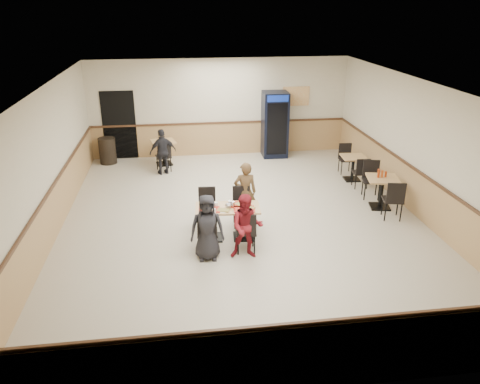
{
  "coord_description": "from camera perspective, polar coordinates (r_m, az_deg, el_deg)",
  "views": [
    {
      "loc": [
        -1.36,
        -9.36,
        4.6
      ],
      "look_at": [
        -0.13,
        -0.5,
        0.91
      ],
      "focal_mm": 35.0,
      "sensor_mm": 36.0,
      "label": 1
    }
  ],
  "objects": [
    {
      "name": "ground",
      "position": [
        10.52,
        0.35,
        -3.54
      ],
      "size": [
        10.0,
        10.0,
        0.0
      ],
      "primitive_type": "plane",
      "color": "beige",
      "rests_on": "ground"
    },
    {
      "name": "room_shell",
      "position": [
        12.96,
        6.54,
        4.15
      ],
      "size": [
        10.0,
        10.0,
        10.0
      ],
      "color": "silver",
      "rests_on": "ground"
    },
    {
      "name": "main_table",
      "position": [
        9.6,
        -1.5,
        -3.14
      ],
      "size": [
        1.35,
        0.74,
        0.7
      ],
      "rotation": [
        0.0,
        0.0,
        -0.07
      ],
      "color": "black",
      "rests_on": "ground"
    },
    {
      "name": "main_chairs",
      "position": [
        9.61,
        -1.78,
        -3.27
      ],
      "size": [
        1.26,
        1.61,
        0.89
      ],
      "rotation": [
        0.0,
        0.0,
        -0.07
      ],
      "color": "black",
      "rests_on": "ground"
    },
    {
      "name": "diner_woman_left",
      "position": [
        8.8,
        -4.03,
        -4.34
      ],
      "size": [
        0.65,
        0.44,
        1.3
      ],
      "primitive_type": "imported",
      "rotation": [
        0.0,
        0.0,
        -0.05
      ],
      "color": "black",
      "rests_on": "ground"
    },
    {
      "name": "diner_woman_right",
      "position": [
        8.83,
        0.83,
        -4.25
      ],
      "size": [
        0.68,
        0.56,
        1.28
      ],
      "primitive_type": "imported",
      "rotation": [
        0.0,
        0.0,
        -0.13
      ],
      "color": "maroon",
      "rests_on": "ground"
    },
    {
      "name": "diner_man_opposite",
      "position": [
        10.25,
        0.64,
        -0.04
      ],
      "size": [
        0.51,
        0.34,
        1.38
      ],
      "primitive_type": "imported",
      "rotation": [
        0.0,
        0.0,
        3.12
      ],
      "color": "brown",
      "rests_on": "ground"
    },
    {
      "name": "lone_diner",
      "position": [
        13.35,
        -9.38,
        4.86
      ],
      "size": [
        0.82,
        0.54,
        1.3
      ],
      "primitive_type": "imported",
      "rotation": [
        0.0,
        0.0,
        3.46
      ],
      "color": "black",
      "rests_on": "ground"
    },
    {
      "name": "tabletop_clutter",
      "position": [
        9.45,
        -1.39,
        -1.84
      ],
      "size": [
        1.16,
        0.59,
        0.12
      ],
      "rotation": [
        0.0,
        0.0,
        -0.07
      ],
      "color": "#B01B0B",
      "rests_on": "main_table"
    },
    {
      "name": "side_table_near",
      "position": [
        11.5,
        16.9,
        0.48
      ],
      "size": [
        0.84,
        0.84,
        0.75
      ],
      "rotation": [
        0.0,
        0.0,
        -0.22
      ],
      "color": "black",
      "rests_on": "ground"
    },
    {
      "name": "side_table_near_chair_south",
      "position": [
        11.01,
        18.13,
        -0.79
      ],
      "size": [
        0.53,
        0.53,
        0.95
      ],
      "primitive_type": null,
      "rotation": [
        0.0,
        0.0,
        2.93
      ],
      "color": "black",
      "rests_on": "ground"
    },
    {
      "name": "side_table_near_chair_north",
      "position": [
        12.02,
        15.75,
        1.44
      ],
      "size": [
        0.53,
        0.53,
        0.95
      ],
      "primitive_type": null,
      "rotation": [
        0.0,
        0.0,
        -0.22
      ],
      "color": "black",
      "rests_on": "ground"
    },
    {
      "name": "side_table_far",
      "position": [
        13.12,
        13.61,
        3.3
      ],
      "size": [
        0.68,
        0.68,
        0.68
      ],
      "rotation": [
        0.0,
        0.0,
        -0.08
      ],
      "color": "black",
      "rests_on": "ground"
    },
    {
      "name": "side_table_far_chair_south",
      "position": [
        12.65,
        14.46,
        2.41
      ],
      "size": [
        0.43,
        0.43,
        0.86
      ],
      "primitive_type": null,
      "rotation": [
        0.0,
        0.0,
        3.06
      ],
      "color": "black",
      "rests_on": "ground"
    },
    {
      "name": "side_table_far_chair_north",
      "position": [
        13.61,
        12.81,
        3.97
      ],
      "size": [
        0.43,
        0.43,
        0.86
      ],
      "primitive_type": null,
      "rotation": [
        0.0,
        0.0,
        -0.08
      ],
      "color": "black",
      "rests_on": "ground"
    },
    {
      "name": "condiment_caddy",
      "position": [
        11.41,
        16.85,
        2.16
      ],
      "size": [
        0.23,
        0.06,
        0.2
      ],
      "color": "#A6330B",
      "rests_on": "side_table_near"
    },
    {
      "name": "back_table",
      "position": [
        14.18,
        -9.3,
        5.2
      ],
      "size": [
        0.81,
        0.81,
        0.72
      ],
      "rotation": [
        0.0,
        0.0,
        0.22
      ],
      "color": "black",
      "rests_on": "ground"
    },
    {
      "name": "back_table_chair_lone",
      "position": [
        13.64,
        -9.32,
        4.39
      ],
      "size": [
        0.51,
        0.51,
        0.92
      ],
      "primitive_type": null,
      "rotation": [
        0.0,
        0.0,
        3.36
      ],
      "color": "black",
      "rests_on": "ground"
    },
    {
      "name": "pepsi_cooler",
      "position": [
        14.73,
        4.27,
        8.21
      ],
      "size": [
        0.78,
        0.79,
        2.02
      ],
      "rotation": [
        0.0,
        0.0,
        -0.03
      ],
      "color": "black",
      "rests_on": "ground"
    },
    {
      "name": "trash_bin",
      "position": [
        14.69,
        -15.85,
        4.87
      ],
      "size": [
        0.5,
        0.5,
        0.79
      ],
      "primitive_type": "cylinder",
      "color": "black",
      "rests_on": "ground"
    }
  ]
}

